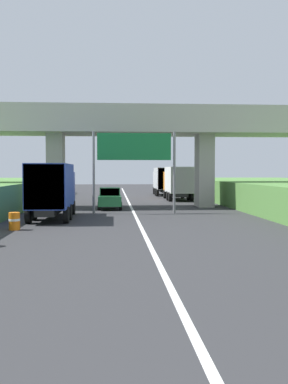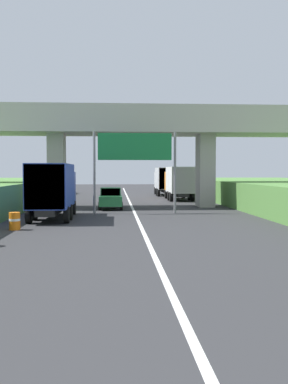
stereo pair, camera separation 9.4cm
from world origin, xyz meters
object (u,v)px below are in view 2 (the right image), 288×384
object	(u,v)px
truck_silver	(165,180)
car_green	(111,198)
construction_barrel_3	(15,221)
construction_barrel_4	(32,212)
truck_blue	(53,188)
overhead_highway_sign	(135,153)
construction_barrel_5	(44,206)
truck_orange	(179,181)

from	to	relation	value
truck_silver	car_green	world-z (taller)	truck_silver
construction_barrel_3	construction_barrel_4	xyz separation A→B (m)	(-0.03, 4.86, 0.00)
truck_blue	car_green	size ratio (longest dim) A/B	1.78
truck_silver	construction_barrel_3	size ratio (longest dim) A/B	8.11
overhead_highway_sign	construction_barrel_5	xyz separation A→B (m)	(-6.61, 1.42, -3.85)
truck_blue	truck_silver	world-z (taller)	same
overhead_highway_sign	construction_barrel_4	world-z (taller)	overhead_highway_sign
truck_silver	truck_blue	bearing A→B (deg)	-110.72
truck_orange	construction_barrel_3	distance (m)	25.61
construction_barrel_4	truck_orange	bearing A→B (deg)	56.71
truck_orange	construction_barrel_5	size ratio (longest dim) A/B	8.11
truck_orange	car_green	size ratio (longest dim) A/B	1.78
car_green	construction_barrel_3	bearing A→B (deg)	-111.25
truck_silver	construction_barrel_3	distance (m)	33.63
construction_barrel_4	construction_barrel_5	world-z (taller)	same
truck_silver	construction_barrel_4	bearing A→B (deg)	-112.99
truck_silver	car_green	size ratio (longest dim) A/B	1.78
construction_barrel_5	car_green	bearing A→B (deg)	27.30
car_green	truck_orange	bearing A→B (deg)	56.52
truck_blue	construction_barrel_4	bearing A→B (deg)	-173.24
truck_orange	truck_blue	size ratio (longest dim) A/B	1.00
truck_blue	construction_barrel_5	world-z (taller)	truck_blue
truck_blue	construction_barrel_5	xyz separation A→B (m)	(-1.36, 4.71, -1.47)
truck_silver	truck_orange	bearing A→B (deg)	-87.58
truck_blue	car_green	distance (m)	8.09
truck_blue	construction_barrel_5	size ratio (longest dim) A/B	8.11
truck_orange	construction_barrel_3	xyz separation A→B (m)	(-11.70, -22.73, -1.47)
construction_barrel_3	construction_barrel_4	world-z (taller)	same
truck_blue	truck_silver	distance (m)	28.45
truck_blue	truck_silver	bearing A→B (deg)	69.28
construction_barrel_5	construction_barrel_3	bearing A→B (deg)	-89.38
truck_orange	construction_barrel_5	distance (m)	17.63
car_green	construction_barrel_4	size ratio (longest dim) A/B	4.56
overhead_highway_sign	truck_blue	distance (m)	6.63
truck_orange	truck_silver	size ratio (longest dim) A/B	1.00
car_green	construction_barrel_5	size ratio (longest dim) A/B	4.56
car_green	truck_silver	bearing A→B (deg)	71.29
car_green	construction_barrel_5	distance (m)	5.48
truck_orange	construction_barrel_4	distance (m)	21.43
truck_silver	construction_barrel_4	world-z (taller)	truck_silver
truck_orange	construction_barrel_4	world-z (taller)	truck_orange
truck_orange	construction_barrel_3	world-z (taller)	truck_orange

